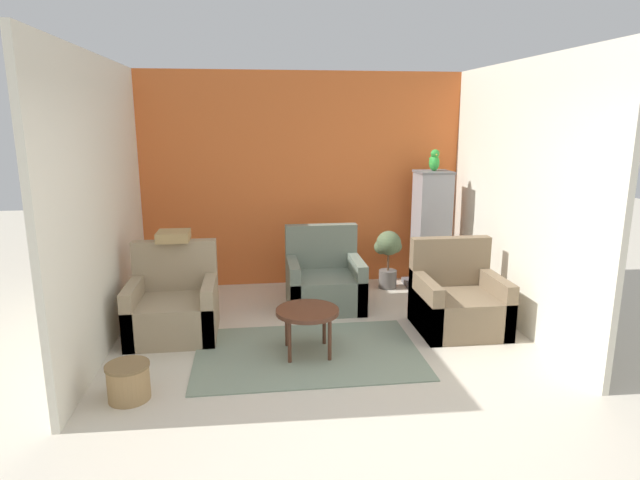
# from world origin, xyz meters

# --- Properties ---
(ground_plane) EXTENTS (20.00, 20.00, 0.00)m
(ground_plane) POSITION_xyz_m (0.00, 0.00, 0.00)
(ground_plane) COLOR beige
(ground_plane) RESTS_ON ground
(wall_back_accent) EXTENTS (4.29, 0.06, 2.78)m
(wall_back_accent) POSITION_xyz_m (0.00, 3.41, 1.39)
(wall_back_accent) COLOR orange
(wall_back_accent) RESTS_ON ground_plane
(wall_left) EXTENTS (0.06, 3.38, 2.78)m
(wall_left) POSITION_xyz_m (-2.11, 1.69, 1.39)
(wall_left) COLOR silver
(wall_left) RESTS_ON ground_plane
(wall_right) EXTENTS (0.06, 3.38, 2.78)m
(wall_right) POSITION_xyz_m (2.11, 1.69, 1.39)
(wall_right) COLOR silver
(wall_right) RESTS_ON ground_plane
(area_rug) EXTENTS (2.13, 1.40, 0.01)m
(area_rug) POSITION_xyz_m (-0.20, 1.10, 0.01)
(area_rug) COLOR gray
(area_rug) RESTS_ON ground_plane
(coffee_table) EXTENTS (0.60, 0.60, 0.45)m
(coffee_table) POSITION_xyz_m (-0.20, 1.10, 0.40)
(coffee_table) COLOR #512D1E
(coffee_table) RESTS_ON ground_plane
(armchair_left) EXTENTS (0.87, 0.81, 0.93)m
(armchair_left) POSITION_xyz_m (-1.51, 1.74, 0.29)
(armchair_left) COLOR #9E896B
(armchair_left) RESTS_ON ground_plane
(armchair_right) EXTENTS (0.87, 0.81, 0.93)m
(armchair_right) POSITION_xyz_m (1.45, 1.52, 0.29)
(armchair_right) COLOR #7A664C
(armchair_right) RESTS_ON ground_plane
(armchair_middle) EXTENTS (0.87, 0.81, 0.93)m
(armchair_middle) POSITION_xyz_m (0.14, 2.40, 0.29)
(armchair_middle) COLOR slate
(armchair_middle) RESTS_ON ground_plane
(birdcage) EXTENTS (0.58, 0.58, 1.54)m
(birdcage) POSITION_xyz_m (1.61, 2.93, 0.74)
(birdcage) COLOR slate
(birdcage) RESTS_ON ground_plane
(parrot) EXTENTS (0.13, 0.23, 0.28)m
(parrot) POSITION_xyz_m (1.61, 2.93, 1.67)
(parrot) COLOR green
(parrot) RESTS_ON birdcage
(potted_plant) EXTENTS (0.35, 0.32, 0.77)m
(potted_plant) POSITION_xyz_m (1.07, 2.99, 0.49)
(potted_plant) COLOR #66605B
(potted_plant) RESTS_ON ground_plane
(wicker_basket) EXTENTS (0.35, 0.35, 0.30)m
(wicker_basket) POSITION_xyz_m (-1.70, 0.45, 0.16)
(wicker_basket) COLOR #A37F51
(wicker_basket) RESTS_ON ground_plane
(throw_pillow) EXTENTS (0.33, 0.33, 0.10)m
(throw_pillow) POSITION_xyz_m (-1.51, 2.03, 0.98)
(throw_pillow) COLOR tan
(throw_pillow) RESTS_ON armchair_left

